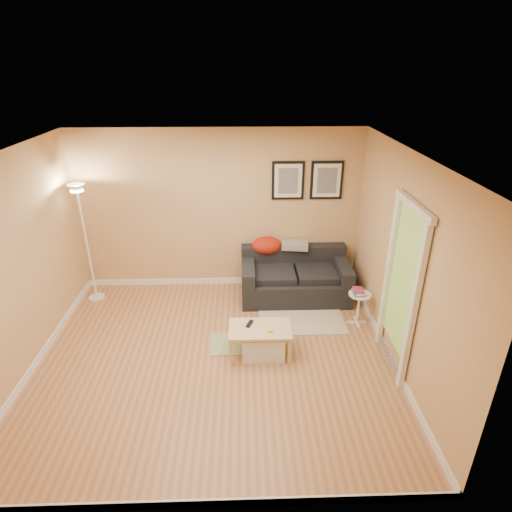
% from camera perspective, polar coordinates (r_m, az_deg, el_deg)
% --- Properties ---
extents(floor, '(4.50, 4.50, 0.00)m').
position_cam_1_polar(floor, '(5.59, -5.53, -13.66)').
color(floor, '#BE7551').
rests_on(floor, ground).
extents(ceiling, '(4.50, 4.50, 0.00)m').
position_cam_1_polar(ceiling, '(4.45, -6.94, 13.42)').
color(ceiling, white).
rests_on(ceiling, wall_back).
extents(wall_back, '(4.50, 0.00, 4.50)m').
position_cam_1_polar(wall_back, '(6.72, -5.03, 6.05)').
color(wall_back, tan).
rests_on(wall_back, ground).
extents(wall_front, '(4.50, 0.00, 4.50)m').
position_cam_1_polar(wall_front, '(3.23, -8.59, -17.93)').
color(wall_front, tan).
rests_on(wall_front, ground).
extents(wall_left, '(0.00, 4.00, 4.00)m').
position_cam_1_polar(wall_left, '(5.53, -30.07, -1.80)').
color(wall_left, tan).
rests_on(wall_left, ground).
extents(wall_right, '(0.00, 4.00, 4.00)m').
position_cam_1_polar(wall_right, '(5.21, 19.35, -1.24)').
color(wall_right, tan).
rests_on(wall_right, ground).
extents(baseboard_back, '(4.50, 0.02, 0.10)m').
position_cam_1_polar(baseboard_back, '(7.22, -4.66, -3.38)').
color(baseboard_back, white).
rests_on(baseboard_back, ground).
extents(baseboard_front, '(4.50, 0.02, 0.10)m').
position_cam_1_polar(baseboard_front, '(4.19, -7.31, -30.42)').
color(baseboard_front, white).
rests_on(baseboard_front, ground).
extents(baseboard_left, '(0.02, 4.00, 0.10)m').
position_cam_1_polar(baseboard_left, '(6.13, -27.44, -12.28)').
color(baseboard_left, white).
rests_on(baseboard_left, ground).
extents(baseboard_right, '(0.02, 4.00, 0.10)m').
position_cam_1_polar(baseboard_right, '(5.85, 17.48, -12.29)').
color(baseboard_right, white).
rests_on(baseboard_right, ground).
extents(sofa, '(1.70, 0.90, 0.75)m').
position_cam_1_polar(sofa, '(6.70, 5.36, -2.67)').
color(sofa, black).
rests_on(sofa, ground).
extents(red_throw, '(0.48, 0.36, 0.28)m').
position_cam_1_polar(red_throw, '(6.77, 1.46, 1.45)').
color(red_throw, '#B92E11').
rests_on(red_throw, sofa).
extents(plaid_throw, '(0.45, 0.32, 0.10)m').
position_cam_1_polar(plaid_throw, '(6.78, 5.32, 1.49)').
color(plaid_throw, '#C9BA75').
rests_on(plaid_throw, sofa).
extents(framed_print_left, '(0.50, 0.04, 0.60)m').
position_cam_1_polar(framed_print_left, '(6.58, 4.38, 10.20)').
color(framed_print_left, black).
rests_on(framed_print_left, wall_back).
extents(framed_print_right, '(0.50, 0.04, 0.60)m').
position_cam_1_polar(framed_print_right, '(6.67, 9.59, 10.13)').
color(framed_print_right, black).
rests_on(framed_print_right, wall_back).
extents(area_rug, '(1.25, 0.85, 0.01)m').
position_cam_1_polar(area_rug, '(6.33, 6.12, -8.41)').
color(area_rug, beige).
rests_on(area_rug, ground).
extents(green_runner, '(0.70, 0.50, 0.01)m').
position_cam_1_polar(green_runner, '(5.80, -2.68, -11.83)').
color(green_runner, '#668C4C').
rests_on(green_runner, ground).
extents(coffee_table, '(0.90, 0.70, 0.40)m').
position_cam_1_polar(coffee_table, '(5.52, 0.53, -11.46)').
color(coffee_table, beige).
rests_on(coffee_table, ground).
extents(remote_control, '(0.10, 0.17, 0.02)m').
position_cam_1_polar(remote_control, '(5.47, -0.88, -9.19)').
color(remote_control, black).
rests_on(remote_control, coffee_table).
extents(tape_roll, '(0.07, 0.07, 0.03)m').
position_cam_1_polar(tape_roll, '(5.33, 1.87, -10.14)').
color(tape_roll, yellow).
rests_on(tape_roll, coffee_table).
extents(storage_bin, '(0.56, 0.41, 0.34)m').
position_cam_1_polar(storage_bin, '(5.52, 0.97, -11.81)').
color(storage_bin, white).
rests_on(storage_bin, ground).
extents(side_table, '(0.32, 0.32, 0.49)m').
position_cam_1_polar(side_table, '(6.25, 13.73, -6.96)').
color(side_table, white).
rests_on(side_table, ground).
extents(book_stack, '(0.18, 0.23, 0.07)m').
position_cam_1_polar(book_stack, '(6.12, 13.80, -4.70)').
color(book_stack, '#2B6C83').
rests_on(book_stack, side_table).
extents(floor_lamp, '(0.25, 0.25, 1.89)m').
position_cam_1_polar(floor_lamp, '(6.88, -21.95, 1.07)').
color(floor_lamp, white).
rests_on(floor_lamp, ground).
extents(doorway, '(0.12, 1.01, 2.13)m').
position_cam_1_polar(doorway, '(5.19, 18.95, -4.71)').
color(doorway, white).
rests_on(doorway, ground).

